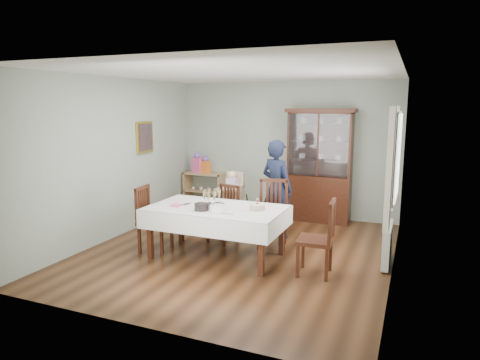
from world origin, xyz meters
The scene contains 25 objects.
floor centered at (0.00, 0.00, 0.00)m, with size 5.00×5.00×0.00m, color #593319.
room_shell centered at (0.00, 0.53, 1.70)m, with size 5.00×5.00×5.00m.
dining_table centered at (-0.21, -0.34, 0.38)m, with size 2.01×1.16×0.76m.
china_cabinet centered at (0.75, 2.26, 1.12)m, with size 1.30×0.48×2.18m.
sideboard centered at (-1.75, 2.28, 0.40)m, with size 0.90×0.38×0.80m.
picture_frame centered at (-2.22, 0.80, 1.65)m, with size 0.04×0.48×0.58m, color gold.
window centered at (2.22, 0.30, 1.55)m, with size 0.04×1.02×1.22m, color white.
curtain_left centered at (2.16, -0.32, 1.45)m, with size 0.07×0.30×1.55m, color silver.
curtain_right centered at (2.16, 0.92, 1.45)m, with size 0.07×0.30×1.55m, color silver.
radiator centered at (2.16, 0.30, 0.30)m, with size 0.10×0.80×0.55m, color white.
chair_far_left centered at (-0.43, 0.36, 0.28)m, with size 0.51×0.51×0.93m.
chair_far_right centered at (0.41, 0.42, 0.32)m, with size 0.57×0.57×1.07m.
chair_end_left centered at (-1.23, -0.46, 0.30)m, with size 0.51×0.51×1.01m.
chair_end_right centered at (1.31, -0.46, 0.30)m, with size 0.48×0.48×1.02m.
woman centered at (0.29, 0.99, 0.84)m, with size 0.61×0.40×1.67m, color black.
high_chair centered at (-0.60, 1.14, 0.41)m, with size 0.51×0.51×1.06m.
champagne_tray centered at (-0.32, -0.27, 0.83)m, with size 0.38×0.38×0.23m.
birthday_cake centered at (0.42, -0.31, 0.81)m, with size 0.26×0.26×0.18m.
plate_stack_dark centered at (-0.33, -0.59, 0.81)m, with size 0.21×0.21×0.10m, color black.
plate_stack_white centered at (-0.08, -0.58, 0.81)m, with size 0.22×0.22×0.09m, color white.
napkin_stack centered at (-0.79, -0.51, 0.77)m, with size 0.15×0.15×0.02m, color #E35395.
cutlery centered at (-0.74, -0.36, 0.77)m, with size 0.10×0.14×0.01m, color silver, non-canonical shape.
cake_knife centered at (0.06, -0.65, 0.77)m, with size 0.28×0.02×0.01m, color silver.
gift_bag_pink centered at (-1.91, 2.26, 0.99)m, with size 0.27×0.21×0.44m.
gift_bag_orange centered at (-1.71, 2.26, 0.96)m, with size 0.22×0.18×0.36m.
Camera 1 is at (2.44, -5.86, 2.24)m, focal length 32.00 mm.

